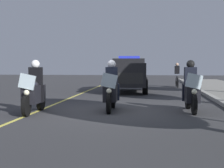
% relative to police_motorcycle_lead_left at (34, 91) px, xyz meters
% --- Properties ---
extents(ground_plane, '(80.00, 80.00, 0.00)m').
position_rel_police_motorcycle_lead_left_xyz_m(ground_plane, '(-0.85, 2.41, -0.70)').
color(ground_plane, '#333335').
extents(lane_stripe_center, '(48.00, 0.12, 0.01)m').
position_rel_police_motorcycle_lead_left_xyz_m(lane_stripe_center, '(-0.85, -0.04, -0.70)').
color(lane_stripe_center, '#E0D14C').
rests_on(lane_stripe_center, ground).
extents(police_motorcycle_lead_left, '(2.14, 0.58, 1.72)m').
position_rel_police_motorcycle_lead_left_xyz_m(police_motorcycle_lead_left, '(0.00, 0.00, 0.00)').
color(police_motorcycle_lead_left, black).
rests_on(police_motorcycle_lead_left, ground).
extents(police_motorcycle_lead_right, '(2.14, 0.58, 1.72)m').
position_rel_police_motorcycle_lead_left_xyz_m(police_motorcycle_lead_right, '(-0.91, 2.39, 0.00)').
color(police_motorcycle_lead_right, black).
rests_on(police_motorcycle_lead_right, ground).
extents(police_motorcycle_trailing, '(2.14, 0.58, 1.72)m').
position_rel_police_motorcycle_lead_left_xyz_m(police_motorcycle_trailing, '(-0.96, 5.06, 0.00)').
color(police_motorcycle_trailing, black).
rests_on(police_motorcycle_trailing, ground).
extents(police_suv, '(4.96, 2.19, 2.05)m').
position_rel_police_motorcycle_lead_left_xyz_m(police_suv, '(-8.97, 2.47, 0.37)').
color(police_suv, black).
rests_on(police_suv, ground).
extents(cyclist_background, '(1.76, 0.33, 1.69)m').
position_rel_police_motorcycle_lead_left_xyz_m(cyclist_background, '(-13.56, 5.48, 0.14)').
color(cyclist_background, black).
rests_on(cyclist_background, ground).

